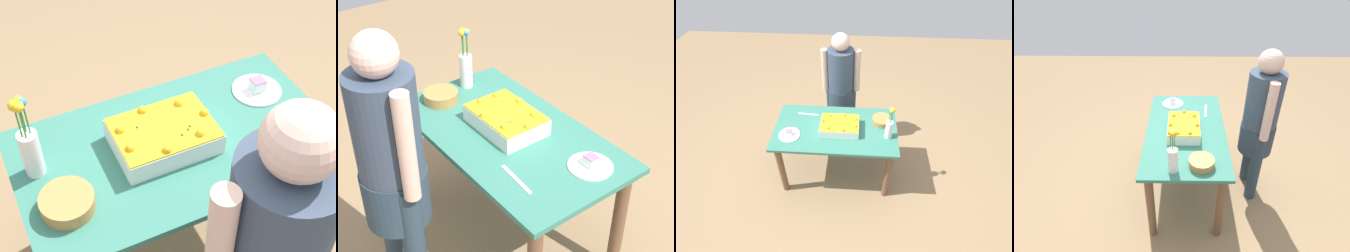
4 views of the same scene
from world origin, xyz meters
The scene contains 8 objects.
ground_plane centered at (0.00, 0.00, 0.00)m, with size 8.00×8.00×0.00m, color #90714F.
dining_table centered at (0.00, 0.00, 0.60)m, with size 1.29×0.72×0.74m.
sheet_cake centered at (-0.05, 0.02, 0.79)m, with size 0.40×0.28×0.12m.
serving_plate_with_slice centered at (0.46, 0.14, 0.76)m, with size 0.22×0.22×0.06m.
cake_knife centered at (0.33, -0.20, 0.74)m, with size 0.23×0.02×0.00m, color silver.
flower_vase centered at (-0.54, 0.09, 0.88)m, with size 0.08×0.08×0.37m.
fruit_bowl centered at (-0.48, -0.12, 0.77)m, with size 0.20×0.20×0.06m, color #B67F41.
person_standing centered at (-0.01, -0.66, 0.85)m, with size 0.45×0.31×1.49m.
Camera 3 is at (-0.22, 2.01, 2.64)m, focal length 28.00 mm.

